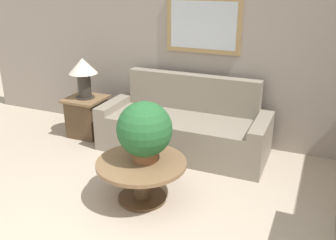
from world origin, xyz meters
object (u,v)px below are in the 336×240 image
object	(u,v)px
coffee_table	(142,172)
couch_main	(184,128)
table_lamp	(83,72)
potted_plant_on_table	(145,130)
side_table	(87,116)

from	to	relation	value
coffee_table	couch_main	bearing A→B (deg)	91.17
table_lamp	potted_plant_on_table	world-z (taller)	table_lamp
table_lamp	couch_main	bearing A→B (deg)	2.98
potted_plant_on_table	side_table	bearing A→B (deg)	142.91
couch_main	table_lamp	distance (m)	1.62
couch_main	coffee_table	size ratio (longest dim) A/B	2.37
couch_main	potted_plant_on_table	size ratio (longest dim) A/B	3.53
couch_main	side_table	xyz separation A→B (m)	(-1.49, -0.08, -0.02)
coffee_table	side_table	world-z (taller)	side_table
potted_plant_on_table	couch_main	bearing A→B (deg)	92.22
side_table	potted_plant_on_table	bearing A→B (deg)	-37.09
coffee_table	side_table	size ratio (longest dim) A/B	1.61
coffee_table	potted_plant_on_table	bearing A→B (deg)	65.49
couch_main	potted_plant_on_table	world-z (taller)	potted_plant_on_table
couch_main	coffee_table	distance (m)	1.29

